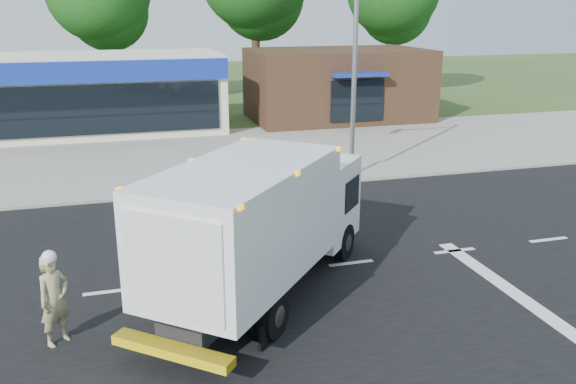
# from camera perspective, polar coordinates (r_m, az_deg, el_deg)

# --- Properties ---
(ground) EXTENTS (120.00, 120.00, 0.00)m
(ground) POSITION_cam_1_polar(r_m,az_deg,el_deg) (15.89, 5.92, -6.68)
(ground) COLOR #385123
(ground) RESTS_ON ground
(road_asphalt) EXTENTS (60.00, 14.00, 0.02)m
(road_asphalt) POSITION_cam_1_polar(r_m,az_deg,el_deg) (15.89, 5.92, -6.67)
(road_asphalt) COLOR black
(road_asphalt) RESTS_ON ground
(sidewalk) EXTENTS (60.00, 2.40, 0.12)m
(sidewalk) POSITION_cam_1_polar(r_m,az_deg,el_deg) (23.24, -1.52, 1.27)
(sidewalk) COLOR gray
(sidewalk) RESTS_ON ground
(parking_apron) EXTENTS (60.00, 9.00, 0.02)m
(parking_apron) POSITION_cam_1_polar(r_m,az_deg,el_deg) (28.73, -4.41, 4.19)
(parking_apron) COLOR gray
(parking_apron) RESTS_ON ground
(lane_markings) EXTENTS (55.20, 7.00, 0.01)m
(lane_markings) POSITION_cam_1_polar(r_m,az_deg,el_deg) (15.31, 12.55, -7.90)
(lane_markings) COLOR silver
(lane_markings) RESTS_ON road_asphalt
(ems_box_truck) EXTENTS (6.55, 7.13, 3.29)m
(ems_box_truck) POSITION_cam_1_polar(r_m,az_deg,el_deg) (13.42, -2.51, -2.43)
(ems_box_truck) COLOR black
(ems_box_truck) RESTS_ON ground
(emergency_worker) EXTENTS (0.80, 0.78, 1.96)m
(emergency_worker) POSITION_cam_1_polar(r_m,az_deg,el_deg) (12.75, -21.05, -9.29)
(emergency_worker) COLOR tan
(emergency_worker) RESTS_ON ground
(retail_strip_mall) EXTENTS (18.00, 6.20, 4.00)m
(retail_strip_mall) POSITION_cam_1_polar(r_m,az_deg,el_deg) (33.86, -21.88, 8.43)
(retail_strip_mall) COLOR beige
(retail_strip_mall) RESTS_ON ground
(brown_storefront) EXTENTS (10.00, 6.70, 4.00)m
(brown_storefront) POSITION_cam_1_polar(r_m,az_deg,el_deg) (35.99, 4.68, 10.00)
(brown_storefront) COLOR #382316
(brown_storefront) RESTS_ON ground
(traffic_signal_pole) EXTENTS (3.51, 0.25, 8.00)m
(traffic_signal_pole) POSITION_cam_1_polar(r_m,az_deg,el_deg) (22.54, 4.73, 13.30)
(traffic_signal_pole) COLOR gray
(traffic_signal_pole) RESTS_ON ground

